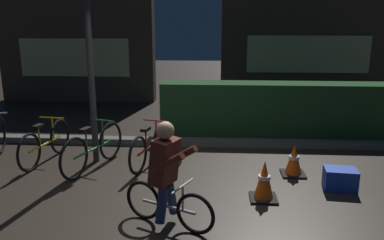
% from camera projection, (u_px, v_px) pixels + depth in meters
% --- Properties ---
extents(ground_plane, '(40.00, 40.00, 0.00)m').
position_uv_depth(ground_plane, '(175.00, 193.00, 5.28)').
color(ground_plane, '#2D261E').
extents(sidewalk_curb, '(12.00, 0.24, 0.12)m').
position_uv_depth(sidewalk_curb, '(187.00, 142.00, 7.39)').
color(sidewalk_curb, '#56544F').
rests_on(sidewalk_curb, ground).
extents(hedge_row, '(4.80, 0.70, 1.09)m').
position_uv_depth(hedge_row, '(275.00, 109.00, 8.03)').
color(hedge_row, '#214723').
rests_on(hedge_row, ground).
extents(storefront_left, '(4.63, 0.54, 3.79)m').
position_uv_depth(storefront_left, '(76.00, 38.00, 11.33)').
color(storefront_left, '#42382D').
rests_on(storefront_left, ground).
extents(storefront_right, '(5.19, 0.54, 4.52)m').
position_uv_depth(storefront_right, '(308.00, 25.00, 11.50)').
color(storefront_right, '#42382D').
rests_on(storefront_right, ground).
extents(street_post, '(0.10, 0.10, 2.69)m').
position_uv_depth(street_post, '(91.00, 83.00, 6.20)').
color(street_post, '#2D2D33').
rests_on(street_post, ground).
extents(parked_bike_left_mid, '(0.46, 1.54, 0.71)m').
position_uv_depth(parked_bike_left_mid, '(45.00, 143.00, 6.44)').
color(parked_bike_left_mid, black).
rests_on(parked_bike_left_mid, ground).
extents(parked_bike_center_left, '(0.58, 1.57, 0.75)m').
position_uv_depth(parked_bike_center_left, '(94.00, 148.00, 6.12)').
color(parked_bike_center_left, black).
rests_on(parked_bike_center_left, ground).
extents(parked_bike_center_right, '(0.50, 1.48, 0.70)m').
position_uv_depth(parked_bike_center_right, '(150.00, 146.00, 6.31)').
color(parked_bike_center_right, black).
rests_on(parked_bike_center_right, ground).
extents(traffic_cone_near, '(0.36, 0.36, 0.54)m').
position_uv_depth(traffic_cone_near, '(264.00, 181.00, 5.04)').
color(traffic_cone_near, black).
rests_on(traffic_cone_near, ground).
extents(traffic_cone_far, '(0.36, 0.36, 0.49)m').
position_uv_depth(traffic_cone_far, '(294.00, 160.00, 5.88)').
color(traffic_cone_far, black).
rests_on(traffic_cone_far, ground).
extents(blue_crate, '(0.47, 0.37, 0.30)m').
position_uv_depth(blue_crate, '(340.00, 179.00, 5.39)').
color(blue_crate, '#193DB7').
rests_on(blue_crate, ground).
extents(cyclist, '(1.09, 0.66, 1.25)m').
position_uv_depth(cyclist, '(167.00, 174.00, 4.31)').
color(cyclist, black).
rests_on(cyclist, ground).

